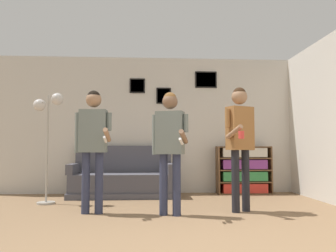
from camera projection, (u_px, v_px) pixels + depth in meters
wall_back at (166, 124)px, 6.56m from camera, size 7.43×0.08×2.70m
couch at (123, 180)px, 6.03m from camera, size 1.88×0.80×0.93m
bookshelf at (244, 170)px, 6.36m from camera, size 1.05×0.30×0.92m
floor_lamp at (48, 119)px, 5.27m from camera, size 0.47×0.28×1.77m
person_player_foreground_left at (93, 137)px, 4.47m from camera, size 0.50×0.46×1.68m
person_player_foreground_center at (170, 139)px, 4.35m from camera, size 0.48×0.55×1.63m
person_watcher_holding_cup at (240, 134)px, 4.60m from camera, size 0.46×0.55×1.74m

